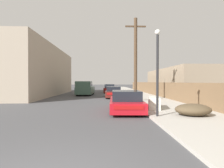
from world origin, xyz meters
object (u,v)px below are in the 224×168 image
parked_sports_car_red (126,102)px  utility_pole (136,58)px  car_parked_far (110,89)px  pickup_truck (85,88)px  brush_pile (193,110)px  street_lamp (157,65)px  discarded_fridge (154,103)px  car_parked_mid (113,92)px

parked_sports_car_red → utility_pole: utility_pole is taller
parked_sports_car_red → car_parked_far: size_ratio=0.99×
car_parked_far → pickup_truck: (-3.44, -5.15, 0.27)m
parked_sports_car_red → utility_pole: bearing=75.7°
brush_pile → street_lamp: bearing=-176.8°
utility_pole → car_parked_far: bearing=98.2°
car_parked_far → street_lamp: size_ratio=1.12×
discarded_fridge → pickup_truck: bearing=126.8°
utility_pole → brush_pile: utility_pole is taller
utility_pole → car_parked_mid: bearing=111.0°
parked_sports_car_red → brush_pile: size_ratio=2.63×
discarded_fridge → brush_pile: size_ratio=1.05×
discarded_fridge → car_parked_mid: size_ratio=0.45×
parked_sports_car_red → pickup_truck: size_ratio=0.87×
discarded_fridge → street_lamp: 3.29m
car_parked_far → brush_pile: (3.63, -20.13, -0.24)m
discarded_fridge → parked_sports_car_red: parked_sports_car_red is taller
car_parked_mid → utility_pole: bearing=-67.3°
street_lamp → discarded_fridge: bearing=77.9°
brush_pile → car_parked_far: bearing=100.2°
discarded_fridge → car_parked_far: (-2.34, 17.76, 0.17)m
pickup_truck → utility_pole: 10.26m
discarded_fridge → car_parked_far: car_parked_far is taller
pickup_truck → brush_pile: (7.06, -14.98, -0.51)m
discarded_fridge → utility_pole: size_ratio=0.26×
car_parked_far → utility_pole: size_ratio=0.65×
utility_pole → parked_sports_car_red: bearing=-106.9°
pickup_truck → car_parked_mid: bearing=135.8°
street_lamp → brush_pile: (1.82, 0.10, -2.17)m
pickup_truck → street_lamp: (5.24, -15.08, 1.67)m
pickup_truck → street_lamp: 16.05m
car_parked_mid → pickup_truck: (-3.63, 3.74, 0.33)m
car_parked_far → brush_pile: bearing=-75.6°
car_parked_mid → pickup_truck: 5.22m
car_parked_mid → utility_pole: size_ratio=0.57×
brush_pile → discarded_fridge: bearing=118.5°
car_parked_far → discarded_fridge: bearing=-78.3°
parked_sports_car_red → pickup_truck: pickup_truck is taller
discarded_fridge → pickup_truck: 13.87m
discarded_fridge → brush_pile: discarded_fridge is taller
car_parked_mid → car_parked_far: car_parked_far is taller
parked_sports_car_red → utility_pole: 5.81m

